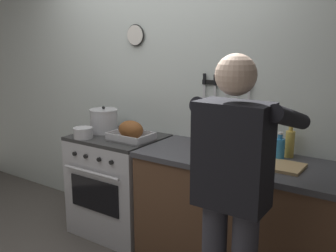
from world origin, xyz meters
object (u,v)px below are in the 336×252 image
cutting_board (275,165)px  bottle_cooking_oil (290,143)px  stove (119,184)px  bottle_dish_soap (279,149)px  person_cook (233,188)px  roasting_pan (131,132)px  bottle_hot_sauce (197,134)px  saucepan (83,133)px  bottle_soy_sauce (234,140)px  stock_pot (104,121)px

cutting_board → bottle_cooking_oil: 0.28m
stove → bottle_dish_soap: (1.40, 0.11, 0.53)m
person_cook → roasting_pan: size_ratio=4.72×
bottle_cooking_oil → bottle_hot_sauce: (-0.74, -0.04, -0.03)m
cutting_board → bottle_cooking_oil: bottle_cooking_oil is taller
roasting_pan → saucepan: roasting_pan is taller
person_cook → bottle_hot_sauce: 1.10m
stove → saucepan: 0.58m
roasting_pan → cutting_board: 1.23m
cutting_board → bottle_cooking_oil: size_ratio=1.45×
bottle_dish_soap → bottle_soy_sauce: (-0.36, 0.04, -0.00)m
stove → saucepan: (-0.19, -0.22, 0.50)m
roasting_pan → bottle_cooking_oil: size_ratio=1.42×
bottle_dish_soap → bottle_cooking_oil: bottle_cooking_oil is taller
saucepan → bottle_hot_sauce: bearing=24.6°
stove → bottle_hot_sauce: (0.69, 0.18, 0.52)m
stock_pot → bottle_dish_soap: stock_pot is taller
bottle_cooking_oil → cutting_board: bearing=-92.8°
cutting_board → bottle_soy_sauce: 0.44m
person_cook → bottle_hot_sauce: person_cook is taller
cutting_board → bottle_soy_sauce: (-0.39, 0.19, 0.07)m
roasting_pan → bottle_soy_sauce: size_ratio=1.82×
stock_pot → cutting_board: bearing=-2.5°
person_cook → bottle_soy_sauce: size_ratio=8.60×
stove → bottle_soy_sauce: size_ratio=4.66×
person_cook → cutting_board: person_cook is taller
person_cook → cutting_board: bearing=-13.0°
roasting_pan → bottle_cooking_oil: bottle_cooking_oil is taller
saucepan → bottle_hot_sauce: (0.89, 0.41, 0.03)m
person_cook → bottle_soy_sauce: bearing=13.0°
stock_pot → saucepan: bearing=-90.5°
stock_pot → bottle_dish_soap: (1.59, 0.08, -0.02)m
person_cook → bottle_cooking_oil: 0.89m
stock_pot → bottle_dish_soap: bearing=2.7°
bottle_dish_soap → bottle_hot_sauce: 0.71m
cutting_board → bottle_hot_sauce: bottle_hot_sauce is taller
stock_pot → cutting_board: 1.62m
stove → person_cook: person_cook is taller
cutting_board → stove: bearing=178.6°
roasting_pan → bottle_cooking_oil: bearing=12.5°
saucepan → stock_pot: bearing=89.5°
person_cook → bottle_cooking_oil: size_ratio=6.70×
person_cook → roasting_pan: (-1.21, 0.61, 0.02)m
stove → person_cook: 1.63m
stock_pot → bottle_soy_sauce: 1.23m
bottle_dish_soap → bottle_soy_sauce: bottle_dish_soap is taller
saucepan → cutting_board: saucepan is taller
stock_pot → bottle_hot_sauce: 0.90m
roasting_pan → stove: bearing=165.0°
cutting_board → bottle_dish_soap: 0.16m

